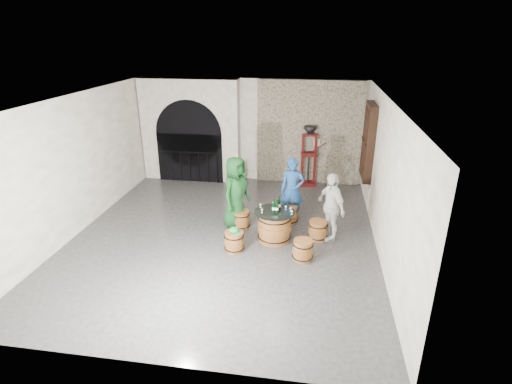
# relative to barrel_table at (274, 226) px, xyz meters

# --- Properties ---
(ground) EXTENTS (8.00, 8.00, 0.00)m
(ground) POSITION_rel_barrel_table_xyz_m (-1.19, 0.02, -0.36)
(ground) COLOR #2B2B2D
(ground) RESTS_ON ground
(wall_back) EXTENTS (8.00, 0.00, 8.00)m
(wall_back) POSITION_rel_barrel_table_xyz_m (-1.19, 4.02, 1.24)
(wall_back) COLOR white
(wall_back) RESTS_ON ground
(wall_front) EXTENTS (8.00, 0.00, 8.00)m
(wall_front) POSITION_rel_barrel_table_xyz_m (-1.19, -3.98, 1.24)
(wall_front) COLOR white
(wall_front) RESTS_ON ground
(wall_left) EXTENTS (0.00, 8.00, 8.00)m
(wall_left) POSITION_rel_barrel_table_xyz_m (-4.69, 0.02, 1.24)
(wall_left) COLOR white
(wall_left) RESTS_ON ground
(wall_right) EXTENTS (0.00, 8.00, 8.00)m
(wall_right) POSITION_rel_barrel_table_xyz_m (2.31, 0.02, 1.24)
(wall_right) COLOR white
(wall_right) RESTS_ON ground
(ceiling) EXTENTS (8.00, 8.00, 0.00)m
(ceiling) POSITION_rel_barrel_table_xyz_m (-1.19, 0.02, 2.84)
(ceiling) COLOR beige
(ceiling) RESTS_ON wall_back
(stone_facing_panel) EXTENTS (3.20, 0.12, 3.18)m
(stone_facing_panel) POSITION_rel_barrel_table_xyz_m (0.61, 3.96, 1.24)
(stone_facing_panel) COLOR gray
(stone_facing_panel) RESTS_ON ground
(arched_opening) EXTENTS (3.10, 0.60, 3.19)m
(arched_opening) POSITION_rel_barrel_table_xyz_m (-3.09, 3.76, 1.22)
(arched_opening) COLOR white
(arched_opening) RESTS_ON ground
(shuttered_window) EXTENTS (0.23, 1.10, 2.00)m
(shuttered_window) POSITION_rel_barrel_table_xyz_m (2.19, 2.42, 1.44)
(shuttered_window) COLOR black
(shuttered_window) RESTS_ON wall_right
(barrel_table) EXTENTS (0.93, 0.93, 0.72)m
(barrel_table) POSITION_rel_barrel_table_xyz_m (0.00, 0.00, 0.00)
(barrel_table) COLOR brown
(barrel_table) RESTS_ON ground
(barrel_stool_left) EXTENTS (0.45, 0.45, 0.45)m
(barrel_stool_left) POSITION_rel_barrel_table_xyz_m (-0.88, 0.51, -0.14)
(barrel_stool_left) COLOR brown
(barrel_stool_left) RESTS_ON ground
(barrel_stool_far) EXTENTS (0.45, 0.45, 0.45)m
(barrel_stool_far) POSITION_rel_barrel_table_xyz_m (0.27, 0.98, -0.14)
(barrel_stool_far) COLOR brown
(barrel_stool_far) RESTS_ON ground
(barrel_stool_right) EXTENTS (0.45, 0.45, 0.45)m
(barrel_stool_right) POSITION_rel_barrel_table_xyz_m (0.99, 0.21, -0.14)
(barrel_stool_right) COLOR brown
(barrel_stool_right) RESTS_ON ground
(barrel_stool_near_right) EXTENTS (0.45, 0.45, 0.45)m
(barrel_stool_near_right) POSITION_rel_barrel_table_xyz_m (0.69, -0.75, -0.14)
(barrel_stool_near_right) COLOR brown
(barrel_stool_near_right) RESTS_ON ground
(barrel_stool_near_left) EXTENTS (0.45, 0.45, 0.45)m
(barrel_stool_near_left) POSITION_rel_barrel_table_xyz_m (-0.82, -0.60, -0.14)
(barrel_stool_near_left) COLOR brown
(barrel_stool_near_left) RESTS_ON ground
(green_cap) EXTENTS (0.25, 0.21, 0.12)m
(green_cap) POSITION_rel_barrel_table_xyz_m (-0.82, -0.60, 0.14)
(green_cap) COLOR #0C8C40
(green_cap) RESTS_ON barrel_stool_near_left
(person_green) EXTENTS (0.86, 1.03, 1.79)m
(person_green) POSITION_rel_barrel_table_xyz_m (-1.02, 0.59, 0.54)
(person_green) COLOR #113D19
(person_green) RESTS_ON ground
(person_blue) EXTENTS (0.61, 0.41, 1.64)m
(person_blue) POSITION_rel_barrel_table_xyz_m (0.31, 1.13, 0.46)
(person_blue) COLOR navy
(person_blue) RESTS_ON ground
(person_white) EXTENTS (0.85, 1.01, 1.61)m
(person_white) POSITION_rel_barrel_table_xyz_m (1.25, 0.27, 0.45)
(person_white) COLOR silver
(person_white) RESTS_ON ground
(wine_bottle_left) EXTENTS (0.08, 0.08, 0.32)m
(wine_bottle_left) POSITION_rel_barrel_table_xyz_m (-0.02, -0.05, 0.50)
(wine_bottle_left) COLOR black
(wine_bottle_left) RESTS_ON barrel_table
(wine_bottle_center) EXTENTS (0.08, 0.08, 0.32)m
(wine_bottle_center) POSITION_rel_barrel_table_xyz_m (0.05, -0.05, 0.50)
(wine_bottle_center) COLOR black
(wine_bottle_center) RESTS_ON barrel_table
(wine_bottle_right) EXTENTS (0.08, 0.08, 0.32)m
(wine_bottle_right) POSITION_rel_barrel_table_xyz_m (0.08, 0.14, 0.50)
(wine_bottle_right) COLOR black
(wine_bottle_right) RESTS_ON barrel_table
(tasting_glass_a) EXTENTS (0.05, 0.05, 0.10)m
(tasting_glass_a) POSITION_rel_barrel_table_xyz_m (-0.27, -0.10, 0.41)
(tasting_glass_a) COLOR #AE7221
(tasting_glass_a) RESTS_ON barrel_table
(tasting_glass_b) EXTENTS (0.05, 0.05, 0.10)m
(tasting_glass_b) POSITION_rel_barrel_table_xyz_m (0.35, 0.08, 0.41)
(tasting_glass_b) COLOR #AE7221
(tasting_glass_b) RESTS_ON barrel_table
(tasting_glass_c) EXTENTS (0.05, 0.05, 0.10)m
(tasting_glass_c) POSITION_rel_barrel_table_xyz_m (-0.06, 0.32, 0.41)
(tasting_glass_c) COLOR #AE7221
(tasting_glass_c) RESTS_ON barrel_table
(tasting_glass_d) EXTENTS (0.05, 0.05, 0.10)m
(tasting_glass_d) POSITION_rel_barrel_table_xyz_m (0.24, 0.15, 0.41)
(tasting_glass_d) COLOR #AE7221
(tasting_glass_d) RESTS_ON barrel_table
(tasting_glass_e) EXTENTS (0.05, 0.05, 0.10)m
(tasting_glass_e) POSITION_rel_barrel_table_xyz_m (0.39, -0.09, 0.41)
(tasting_glass_e) COLOR #AE7221
(tasting_glass_e) RESTS_ON barrel_table
(tasting_glass_f) EXTENTS (0.05, 0.05, 0.10)m
(tasting_glass_f) POSITION_rel_barrel_table_xyz_m (-0.35, 0.18, 0.41)
(tasting_glass_f) COLOR #AE7221
(tasting_glass_f) RESTS_ON barrel_table
(side_barrel) EXTENTS (0.53, 0.53, 0.71)m
(side_barrel) POSITION_rel_barrel_table_xyz_m (-1.59, 3.26, -0.01)
(side_barrel) COLOR brown
(side_barrel) RESTS_ON ground
(corking_press) EXTENTS (0.80, 0.49, 1.87)m
(corking_press) POSITION_rel_barrel_table_xyz_m (0.64, 3.72, 0.73)
(corking_press) COLOR #440C0B
(corking_press) RESTS_ON ground
(control_box) EXTENTS (0.18, 0.10, 0.22)m
(control_box) POSITION_rel_barrel_table_xyz_m (0.86, 3.88, 0.99)
(control_box) COLOR silver
(control_box) RESTS_ON wall_back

